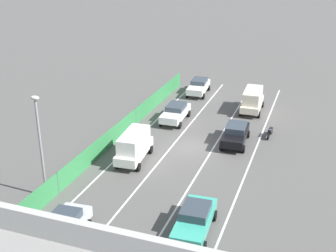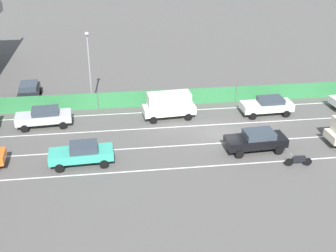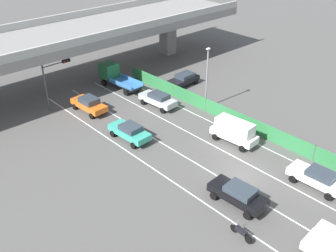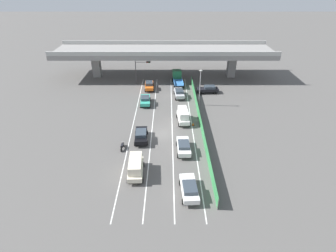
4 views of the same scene
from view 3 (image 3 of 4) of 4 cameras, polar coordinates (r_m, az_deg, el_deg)
ground_plane at (r=33.54m, az=11.16°, el=-7.27°), size 300.00×300.00×0.00m
lane_line_left_edge at (r=32.36m, az=0.46°, el=-8.15°), size 0.14×43.36×0.01m
lane_line_mid_left at (r=34.28m, az=4.56°, el=-5.78°), size 0.14×43.36×0.01m
lane_line_mid_right at (r=36.40m, az=8.18°, el=-3.65°), size 0.14×43.36×0.01m
lane_line_right_edge at (r=38.70m, az=11.37°, el=-1.76°), size 0.14×43.36×0.01m
elevated_overpass at (r=49.83m, az=-14.45°, el=12.70°), size 51.49×11.14×7.52m
green_fence at (r=39.34m, az=12.73°, el=-0.04°), size 0.10×39.46×1.57m
car_van_white at (r=37.17m, az=9.86°, el=-0.66°), size 2.23×4.70×2.35m
car_taxi_teal at (r=37.51m, az=-5.74°, el=-0.78°), size 2.22×4.67×1.61m
car_sedan_silver at (r=43.61m, az=-1.50°, el=4.05°), size 2.23×4.73×1.64m
car_sedan_black at (r=30.09m, az=10.44°, el=-9.95°), size 2.24×4.69×1.63m
car_sedan_white at (r=33.51m, az=21.43°, el=-7.15°), size 2.12×4.62×1.60m
car_taxi_orange at (r=43.38m, az=-11.72°, el=3.26°), size 2.24×4.75×1.70m
flatbed_truck_blue at (r=49.32m, az=-8.08°, el=7.53°), size 2.63×6.35×2.72m
motorcycle at (r=27.82m, az=10.86°, el=-15.31°), size 0.60×1.95×0.93m
parked_sedan_dark at (r=48.98m, az=2.31°, el=7.01°), size 4.70×2.27×1.55m
traffic_light at (r=44.17m, az=-16.65°, el=7.22°), size 3.50×0.44×5.36m
street_lamp at (r=42.10m, az=5.86°, el=7.97°), size 0.60×0.36×7.10m
traffic_cone at (r=38.27m, az=12.70°, el=-1.82°), size 0.47×0.47×0.61m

